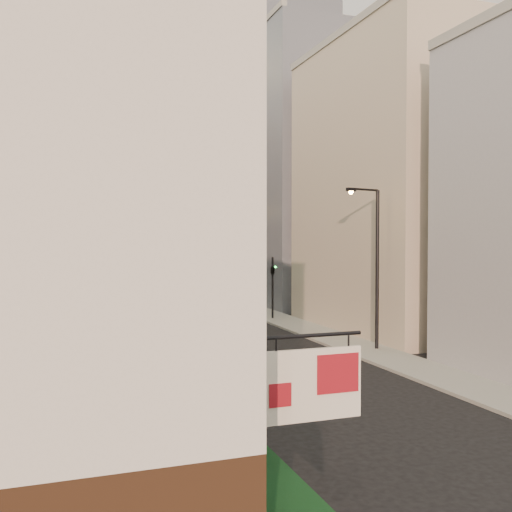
{
  "coord_description": "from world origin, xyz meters",
  "views": [
    {
      "loc": [
        -10.15,
        -4.77,
        6.34
      ],
      "look_at": [
        -1.07,
        20.98,
        5.57
      ],
      "focal_mm": 40.0,
      "sensor_mm": 36.0,
      "label": 1
    }
  ],
  "objects_px": {
    "traffic_light_left": "(109,278)",
    "traffic_light_right": "(273,273)",
    "streetlamp_mid": "(374,259)",
    "streetlamp_far": "(227,248)",
    "clock_tower": "(113,172)",
    "white_tower": "(199,157)"
  },
  "relations": [
    {
      "from": "traffic_light_left",
      "to": "traffic_light_right",
      "type": "relative_size",
      "value": 1.0
    },
    {
      "from": "white_tower",
      "to": "traffic_light_right",
      "type": "distance_m",
      "value": 43.57
    },
    {
      "from": "clock_tower",
      "to": "streetlamp_mid",
      "type": "xyz_separation_m",
      "value": [
        7.87,
        -68.62,
        -12.37
      ]
    },
    {
      "from": "traffic_light_left",
      "to": "clock_tower",
      "type": "bearing_deg",
      "value": -95.53
    },
    {
      "from": "clock_tower",
      "to": "white_tower",
      "type": "relative_size",
      "value": 1.08
    },
    {
      "from": "streetlamp_far",
      "to": "white_tower",
      "type": "bearing_deg",
      "value": 82.72
    },
    {
      "from": "traffic_light_left",
      "to": "white_tower",
      "type": "bearing_deg",
      "value": -111.41
    },
    {
      "from": "white_tower",
      "to": "streetlamp_far",
      "type": "relative_size",
      "value": 4.28
    },
    {
      "from": "streetlamp_far",
      "to": "clock_tower",
      "type": "bearing_deg",
      "value": 100.97
    },
    {
      "from": "streetlamp_mid",
      "to": "clock_tower",
      "type": "bearing_deg",
      "value": 82.64
    },
    {
      "from": "clock_tower",
      "to": "streetlamp_far",
      "type": "height_order",
      "value": "clock_tower"
    },
    {
      "from": "white_tower",
      "to": "streetlamp_mid",
      "type": "xyz_separation_m",
      "value": [
        -3.13,
        -54.62,
        -13.35
      ]
    },
    {
      "from": "streetlamp_mid",
      "to": "traffic_light_left",
      "type": "bearing_deg",
      "value": 122.99
    },
    {
      "from": "streetlamp_mid",
      "to": "traffic_light_right",
      "type": "xyz_separation_m",
      "value": [
        -0.82,
        13.85,
        -1.5
      ]
    },
    {
      "from": "white_tower",
      "to": "traffic_light_left",
      "type": "bearing_deg",
      "value": -111.63
    },
    {
      "from": "clock_tower",
      "to": "white_tower",
      "type": "distance_m",
      "value": 17.83
    },
    {
      "from": "clock_tower",
      "to": "streetlamp_far",
      "type": "relative_size",
      "value": 4.64
    },
    {
      "from": "streetlamp_mid",
      "to": "streetlamp_far",
      "type": "distance_m",
      "value": 28.9
    },
    {
      "from": "traffic_light_left",
      "to": "traffic_light_right",
      "type": "height_order",
      "value": "same"
    },
    {
      "from": "white_tower",
      "to": "streetlamp_mid",
      "type": "distance_m",
      "value": 56.32
    },
    {
      "from": "clock_tower",
      "to": "traffic_light_right",
      "type": "distance_m",
      "value": 56.94
    },
    {
      "from": "streetlamp_mid",
      "to": "streetlamp_far",
      "type": "xyz_separation_m",
      "value": [
        -0.15,
        28.9,
        0.27
      ]
    }
  ]
}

